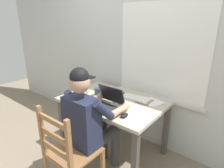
{
  "coord_description": "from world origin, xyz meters",
  "views": [
    {
      "loc": [
        1.3,
        -1.63,
        1.64
      ],
      "look_at": [
        0.03,
        -0.05,
        0.94
      ],
      "focal_mm": 30.06,
      "sensor_mm": 36.0,
      "label": 1
    }
  ],
  "objects": [
    {
      "name": "ground_plane",
      "position": [
        0.0,
        0.0,
        0.0
      ],
      "size": [
        8.0,
        8.0,
        0.0
      ],
      "primitive_type": "plane",
      "color": "gray"
    },
    {
      "name": "book_stack_main",
      "position": [
        0.33,
        0.18,
        0.74
      ],
      "size": [
        0.18,
        0.16,
        0.04
      ],
      "color": "gray",
      "rests_on": "desk"
    },
    {
      "name": "computer_mouse",
      "position": [
        0.35,
        -0.26,
        0.74
      ],
      "size": [
        0.06,
        0.1,
        0.03
      ],
      "primitive_type": "ellipsoid",
      "color": "black",
      "rests_on": "desk"
    },
    {
      "name": "seated_person",
      "position": [
        0.09,
        -0.48,
        0.69
      ],
      "size": [
        0.5,
        0.6,
        1.25
      ],
      "color": "#232842",
      "rests_on": "ground"
    },
    {
      "name": "laptop",
      "position": [
        0.07,
        -0.2,
        0.78
      ],
      "size": [
        0.33,
        0.32,
        0.22
      ],
      "color": "black",
      "rests_on": "desk"
    },
    {
      "name": "paper_pile_near_laptop",
      "position": [
        0.42,
        0.22,
        0.73
      ],
      "size": [
        0.26,
        0.24,
        0.02
      ],
      "primitive_type": "cube",
      "rotation": [
        0.0,
        0.0,
        -0.29
      ],
      "color": "white",
      "rests_on": "desk"
    },
    {
      "name": "book_stack_side",
      "position": [
        -0.1,
        0.17,
        0.75
      ],
      "size": [
        0.21,
        0.15,
        0.05
      ],
      "color": "#BC332D",
      "rests_on": "desk"
    },
    {
      "name": "coffee_mug_white",
      "position": [
        -0.42,
        -0.06,
        0.77
      ],
      "size": [
        0.12,
        0.08,
        0.09
      ],
      "color": "beige",
      "rests_on": "desk"
    },
    {
      "name": "paper_pile_back_corner",
      "position": [
        0.17,
        -0.07,
        0.73
      ],
      "size": [
        0.27,
        0.23,
        0.01
      ],
      "primitive_type": "cube",
      "rotation": [
        0.0,
        0.0,
        0.16
      ],
      "color": "white",
      "rests_on": "desk"
    },
    {
      "name": "coffee_mug_dark",
      "position": [
        -0.23,
        -0.01,
        0.77
      ],
      "size": [
        0.12,
        0.08,
        0.1
      ],
      "color": "#2D384C",
      "rests_on": "desk"
    },
    {
      "name": "desk",
      "position": [
        0.0,
        0.0,
        0.63
      ],
      "size": [
        1.21,
        0.81,
        0.72
      ],
      "color": "#BCB29E",
      "rests_on": "ground"
    },
    {
      "name": "paper_pile_side",
      "position": [
        0.13,
        0.22,
        0.73
      ],
      "size": [
        0.25,
        0.19,
        0.01
      ],
      "primitive_type": "cube",
      "rotation": [
        0.0,
        0.0,
        0.16
      ],
      "color": "white",
      "rests_on": "desk"
    },
    {
      "name": "wooden_chair",
      "position": [
        0.09,
        -0.76,
        0.47
      ],
      "size": [
        0.42,
        0.42,
        0.95
      ],
      "color": "olive",
      "rests_on": "ground"
    },
    {
      "name": "back_wall",
      "position": [
        0.01,
        0.49,
        1.3
      ],
      "size": [
        6.0,
        0.08,
        2.6
      ],
      "color": "beige",
      "rests_on": "ground"
    }
  ]
}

